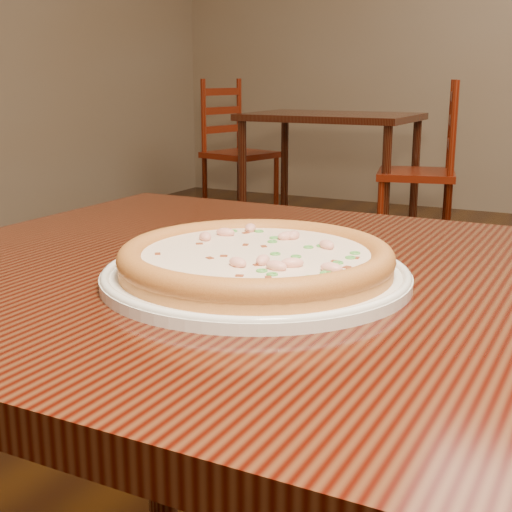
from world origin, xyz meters
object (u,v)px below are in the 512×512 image
at_px(chair_a, 235,153).
at_px(plate, 256,275).
at_px(chair_b, 426,173).
at_px(pizza, 256,259).
at_px(hero_table, 370,368).
at_px(bg_table_left, 331,129).

bearing_deg(chair_a, plate, -60.45).
bearing_deg(chair_b, pizza, -78.96).
distance_m(plate, pizza, 0.02).
bearing_deg(pizza, hero_table, 22.60).
height_order(hero_table, plate, plate).
relative_size(hero_table, chair_a, 1.26).
bearing_deg(chair_a, hero_table, -58.74).
bearing_deg(chair_b, hero_table, -76.79).
height_order(hero_table, bg_table_left, same).
xyz_separation_m(plate, bg_table_left, (-1.27, 3.41, -0.10)).
height_order(bg_table_left, chair_a, chair_a).
bearing_deg(bg_table_left, chair_a, 158.35).
xyz_separation_m(chair_a, chair_b, (1.48, -0.44, 0.00)).
bearing_deg(chair_a, chair_b, -16.56).
bearing_deg(hero_table, chair_b, 103.21).
distance_m(chair_a, chair_b, 1.55).
xyz_separation_m(pizza, chair_a, (-2.13, 3.75, -0.34)).
xyz_separation_m(pizza, bg_table_left, (-1.27, 3.41, -0.12)).
xyz_separation_m(plate, chair_a, (-2.13, 3.75, -0.32)).
relative_size(chair_a, chair_b, 1.00).
bearing_deg(hero_table, plate, -157.38).
xyz_separation_m(hero_table, chair_b, (-0.77, 3.26, -0.21)).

